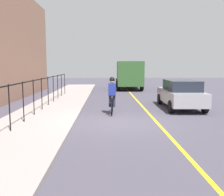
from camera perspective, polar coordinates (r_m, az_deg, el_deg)
The scene contains 7 objects.
ground_plane at distance 10.75m, azimuth 1.52°, elevation -5.46°, with size 80.00×80.00×0.00m, color #423E4A.
lane_line_centre at distance 10.95m, azimuth 9.95°, elevation -5.32°, with size 36.00×0.12×0.01m, color yellow.
sidewalk at distance 11.09m, azimuth -16.37°, elevation -4.96°, with size 40.00×3.20×0.15m, color gray.
iron_fence at distance 11.97m, azimuth -17.20°, elevation 1.78°, with size 17.49×0.04×1.60m.
cyclist_lead at distance 12.47m, azimuth 0.02°, elevation 0.54°, with size 1.71×0.38×1.83m.
patrol_sedan at distance 14.64m, azimuth 15.11°, elevation 0.94°, with size 4.44×2.00×1.58m.
box_truck_background at distance 26.20m, azimuth 3.80°, elevation 5.42°, with size 6.76×2.66×2.78m.
Camera 1 is at (-10.47, 0.54, 2.35)m, focal length 40.84 mm.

